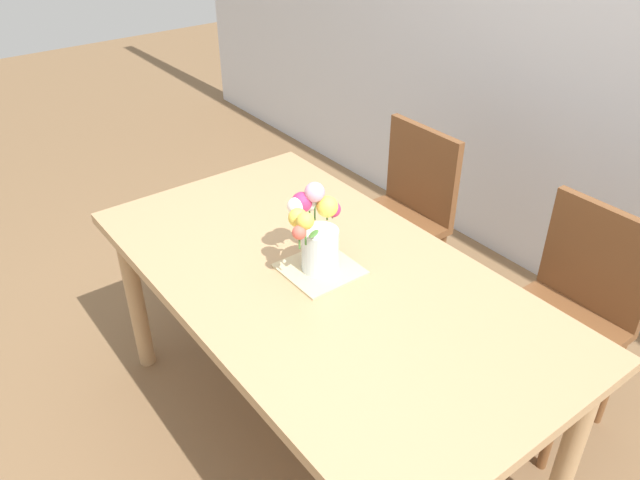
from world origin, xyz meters
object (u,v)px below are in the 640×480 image
(dining_table, at_px, (322,296))
(flower_vase, at_px, (316,229))
(chair_right, at_px, (570,306))
(chair_left, at_px, (402,209))

(dining_table, height_order, flower_vase, flower_vase)
(chair_right, relative_size, flower_vase, 3.23)
(chair_right, distance_m, flower_vase, 1.02)
(chair_left, distance_m, flower_vase, 0.97)
(dining_table, relative_size, chair_right, 1.92)
(chair_left, relative_size, flower_vase, 3.23)
(dining_table, xyz_separation_m, chair_left, (-0.45, 0.81, -0.15))
(dining_table, distance_m, chair_left, 0.94)
(chair_left, height_order, chair_right, same)
(chair_right, bearing_deg, flower_vase, 57.57)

